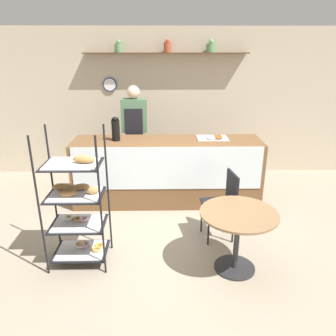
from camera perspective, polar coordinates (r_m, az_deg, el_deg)
The scene contains 9 objects.
ground_plane at distance 4.29m, azimuth 0.10°, elevation -12.92°, with size 14.00×14.00×0.00m, color gray.
back_wall at distance 6.28m, azimuth -0.35°, elevation 11.30°, with size 10.00×0.30×2.70m.
display_counter at distance 5.16m, azimuth -0.15°, elevation -0.58°, with size 2.89×0.73×1.02m.
pastry_rack at distance 3.78m, azimuth -15.49°, elevation -6.21°, with size 0.65×0.49×1.57m.
person_worker at distance 5.58m, azimuth -5.79°, elevation 5.96°, with size 0.42×0.23×1.77m.
cafe_table at distance 3.66m, azimuth 12.06°, elevation -9.87°, with size 0.83×0.83×0.71m.
cafe_chair at distance 4.23m, azimuth 9.84°, elevation -5.23°, with size 0.44×0.44×0.89m.
coffee_carafe at distance 5.02m, azimuth -9.10°, elevation 6.70°, with size 0.12×0.12×0.36m.
donut_tray_counter at distance 5.14m, azimuth 8.00°, elevation 5.25°, with size 0.48×0.36×0.05m.
Camera 1 is at (-0.07, -3.59, 2.36)m, focal length 35.00 mm.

